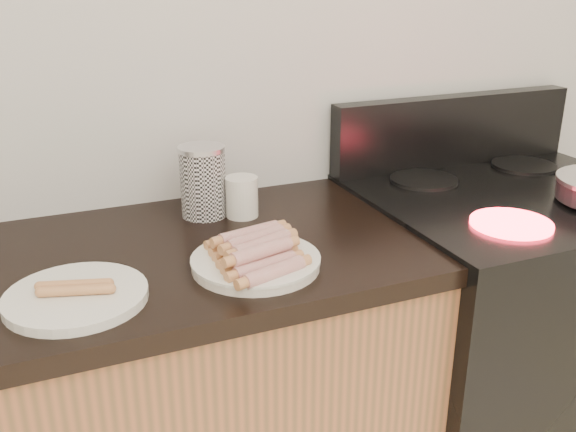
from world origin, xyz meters
name	(u,v)px	position (x,y,z in m)	size (l,w,h in m)	color
wall_back	(177,35)	(0.00, 2.00, 1.30)	(4.00, 0.04, 2.60)	silver
stove	(497,346)	(0.78, 1.68, 0.46)	(0.76, 0.65, 0.91)	black
stove_panel	(453,130)	(0.78, 1.96, 1.01)	(0.76, 0.06, 0.20)	black
burner_near_left	(511,224)	(0.61, 1.51, 0.92)	(0.18, 0.18, 0.01)	#FF1E2D
burner_far_left	(424,180)	(0.61, 1.84, 0.92)	(0.18, 0.18, 0.01)	black
burner_far_right	(524,166)	(0.95, 1.84, 0.92)	(0.18, 0.18, 0.01)	black
main_plate	(256,264)	(0.02, 1.55, 0.91)	(0.25, 0.25, 0.02)	white
side_plate	(76,297)	(-0.32, 1.54, 0.91)	(0.25, 0.25, 0.02)	white
hotdog_pile	(256,249)	(0.02, 1.55, 0.94)	(0.13, 0.24, 0.05)	maroon
plain_sausages	(75,288)	(-0.32, 1.54, 0.93)	(0.12, 0.07, 0.02)	#B86D4C
canister	(203,181)	(0.01, 1.86, 0.98)	(0.11, 0.11, 0.17)	silver
mug	(242,197)	(0.09, 1.82, 0.95)	(0.08, 0.08, 0.10)	white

